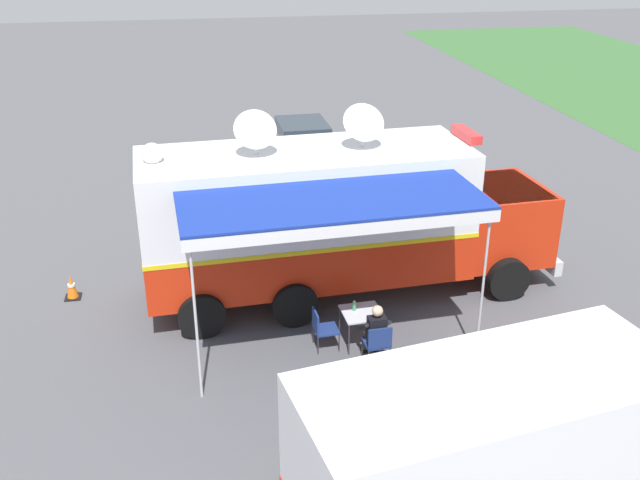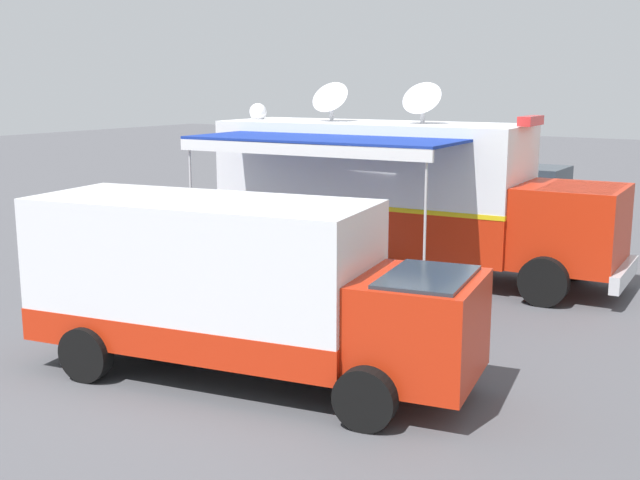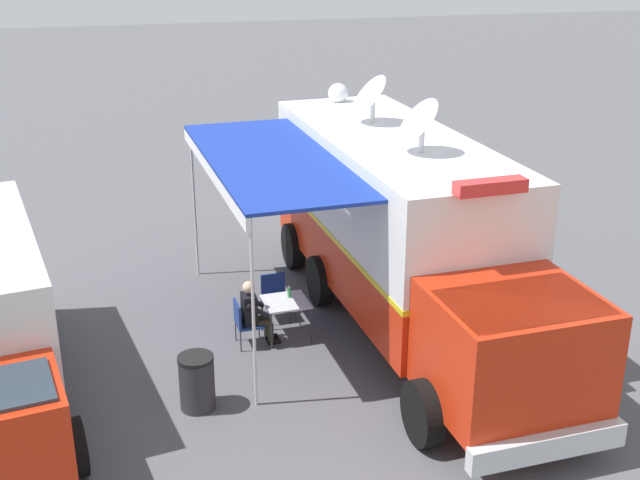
# 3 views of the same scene
# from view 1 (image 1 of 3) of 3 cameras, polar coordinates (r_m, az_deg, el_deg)

# --- Properties ---
(ground_plane) EXTENTS (100.00, 100.00, 0.00)m
(ground_plane) POSITION_cam_1_polar(r_m,az_deg,el_deg) (16.85, -1.06, -4.35)
(ground_plane) COLOR #515156
(lot_stripe) EXTENTS (0.37, 4.80, 0.01)m
(lot_stripe) POSITION_cam_1_polar(r_m,az_deg,el_deg) (18.84, 1.31, -1.07)
(lot_stripe) COLOR silver
(lot_stripe) RESTS_ON ground
(command_truck) EXTENTS (5.26, 9.61, 4.53)m
(command_truck) POSITION_cam_1_polar(r_m,az_deg,el_deg) (16.13, 1.51, 1.97)
(command_truck) COLOR red
(command_truck) RESTS_ON ground
(folding_table) EXTENTS (0.84, 0.84, 0.73)m
(folding_table) POSITION_cam_1_polar(r_m,az_deg,el_deg) (14.74, 3.34, -5.92)
(folding_table) COLOR silver
(folding_table) RESTS_ON ground
(water_bottle) EXTENTS (0.07, 0.07, 0.22)m
(water_bottle) POSITION_cam_1_polar(r_m,az_deg,el_deg) (14.71, 2.73, -5.25)
(water_bottle) COLOR #3F9959
(water_bottle) RESTS_ON folding_table
(folding_chair_at_table) EXTENTS (0.50, 0.50, 0.87)m
(folding_chair_at_table) POSITION_cam_1_polar(r_m,az_deg,el_deg) (14.19, 4.63, -8.02)
(folding_chair_at_table) COLOR navy
(folding_chair_at_table) RESTS_ON ground
(folding_chair_beside_table) EXTENTS (0.50, 0.50, 0.87)m
(folding_chair_beside_table) POSITION_cam_1_polar(r_m,az_deg,el_deg) (14.63, 0.11, -6.85)
(folding_chair_beside_table) COLOR navy
(folding_chair_beside_table) RESTS_ON ground
(seated_responder) EXTENTS (0.68, 0.57, 1.25)m
(seated_responder) POSITION_cam_1_polar(r_m,az_deg,el_deg) (14.27, 4.41, -7.16)
(seated_responder) COLOR black
(seated_responder) RESTS_ON ground
(trash_bin) EXTENTS (0.57, 0.57, 0.91)m
(trash_bin) POSITION_cam_1_polar(r_m,az_deg,el_deg) (13.94, 13.19, -9.60)
(trash_bin) COLOR #2D2D33
(trash_bin) RESTS_ON ground
(traffic_cone) EXTENTS (0.36, 0.36, 0.58)m
(traffic_cone) POSITION_cam_1_polar(r_m,az_deg,el_deg) (17.54, -19.13, -3.55)
(traffic_cone) COLOR black
(traffic_cone) RESTS_ON ground
(support_truck) EXTENTS (3.23, 7.05, 2.70)m
(support_truck) POSITION_cam_1_polar(r_m,az_deg,el_deg) (10.67, 15.50, -15.70)
(support_truck) COLOR white
(support_truck) RESTS_ON ground
(car_behind_truck) EXTENTS (4.23, 2.07, 1.76)m
(car_behind_truck) POSITION_cam_1_polar(r_m,az_deg,el_deg) (24.77, -1.43, 7.45)
(car_behind_truck) COLOR #B2B5BA
(car_behind_truck) RESTS_ON ground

